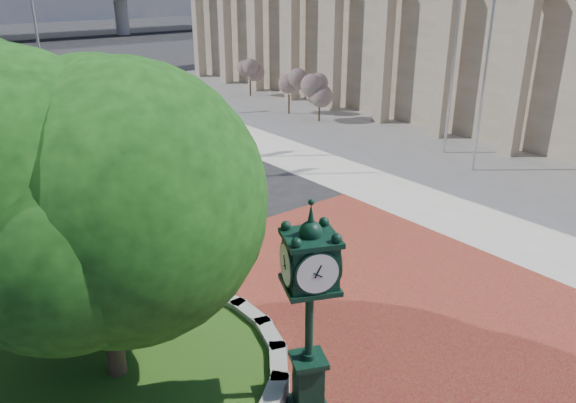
# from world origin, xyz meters

# --- Properties ---
(ground) EXTENTS (200.00, 200.00, 0.00)m
(ground) POSITION_xyz_m (0.00, 0.00, 0.00)
(ground) COLOR black
(ground) RESTS_ON ground
(plaza) EXTENTS (12.00, 12.00, 0.04)m
(plaza) POSITION_xyz_m (0.00, -1.00, 0.02)
(plaza) COLOR maroon
(plaza) RESTS_ON ground
(sidewalk) EXTENTS (20.00, 50.00, 0.04)m
(sidewalk) POSITION_xyz_m (16.00, 10.00, 0.02)
(sidewalk) COLOR #9E9B93
(sidewalk) RESTS_ON ground
(planter_wall) EXTENTS (2.96, 6.77, 0.54)m
(planter_wall) POSITION_xyz_m (-2.71, -0.00, 0.27)
(planter_wall) COLOR #9E9B93
(planter_wall) RESTS_ON ground
(grass_bed) EXTENTS (6.10, 6.10, 0.40)m
(grass_bed) POSITION_xyz_m (-5.00, 0.00, 0.20)
(grass_bed) COLOR #214614
(grass_bed) RESTS_ON ground
(civic_building) EXTENTS (17.35, 44.00, 8.60)m
(civic_building) POSITION_xyz_m (23.60, 12.00, 4.33)
(civic_building) COLOR gray
(civic_building) RESTS_ON ground
(tree_planter) EXTENTS (5.20, 5.20, 6.33)m
(tree_planter) POSITION_xyz_m (-5.00, 0.00, 3.72)
(tree_planter) COLOR #38281C
(tree_planter) RESTS_ON ground
(post_clock) EXTENTS (1.11, 1.11, 4.27)m
(post_clock) POSITION_xyz_m (-2.42, -2.81, 2.35)
(post_clock) COLOR black
(post_clock) RESTS_ON ground
(parked_car) EXTENTS (1.85, 4.21, 1.41)m
(parked_car) POSITION_xyz_m (3.46, 39.29, 0.70)
(parked_car) COLOR #5E0D1C
(parked_car) RESTS_ON ground
(flagpole_a) EXTENTS (1.51, 0.17, 9.68)m
(flagpole_a) POSITION_xyz_m (12.24, 3.63, 4.96)
(flagpole_a) COLOR silver
(flagpole_a) RESTS_ON ground
(flagpole_b) EXTENTS (1.60, 0.18, 10.24)m
(flagpole_b) POSITION_xyz_m (13.39, 6.00, 5.25)
(flagpole_b) COLOR silver
(flagpole_b) RESTS_ON ground
(street_lamp_near) EXTENTS (1.84, 0.91, 8.67)m
(street_lamp_near) POSITION_xyz_m (1.57, 25.58, 5.08)
(street_lamp_near) COLOR slate
(street_lamp_near) RESTS_ON ground
(shrub_near) EXTENTS (1.20, 1.20, 2.20)m
(shrub_near) POSITION_xyz_m (12.86, 14.24, 1.59)
(shrub_near) COLOR #38281C
(shrub_near) RESTS_ON ground
(shrub_mid) EXTENTS (1.20, 1.20, 2.20)m
(shrub_mid) POSITION_xyz_m (12.69, 16.78, 1.59)
(shrub_mid) COLOR #38281C
(shrub_mid) RESTS_ON ground
(shrub_far) EXTENTS (1.20, 1.20, 2.20)m
(shrub_far) POSITION_xyz_m (13.97, 22.67, 1.59)
(shrub_far) COLOR #38281C
(shrub_far) RESTS_ON ground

